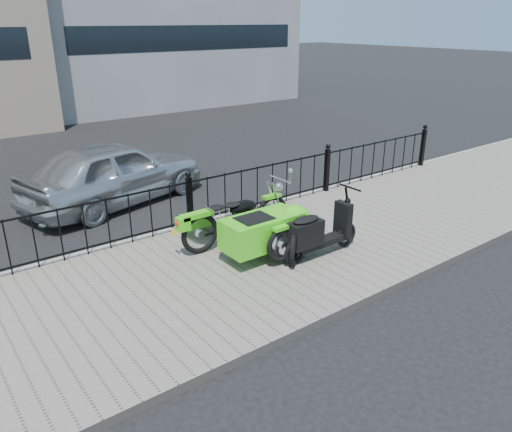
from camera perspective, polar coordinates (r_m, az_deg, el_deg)
ground at (r=8.43m, az=-2.95°, el=-4.71°), size 120.00×120.00×0.00m
sidewalk at (r=8.04m, az=-0.95°, el=-5.60°), size 30.00×3.80×0.12m
curb at (r=9.53m, az=-7.84°, el=-1.29°), size 30.00×0.10×0.12m
iron_fence at (r=9.23m, az=-7.58°, el=1.46°), size 14.11×0.11×1.08m
motorcycle_sidecar at (r=8.15m, az=1.05°, el=-1.07°), size 2.28×1.48×0.98m
scooter at (r=8.06m, az=7.01°, el=-1.96°), size 1.58×0.46×1.07m
spare_tire at (r=7.81m, az=4.36°, el=-3.74°), size 0.47×0.44×0.56m
sedan_car at (r=11.07m, az=-15.88°, el=4.80°), size 4.33×2.63×1.38m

